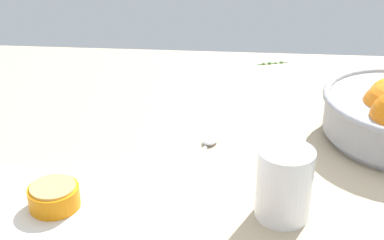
% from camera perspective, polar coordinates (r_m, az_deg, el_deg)
% --- Properties ---
extents(ground_plane, '(1.25, 0.86, 0.03)m').
position_cam_1_polar(ground_plane, '(0.88, 1.98, -3.00)').
color(ground_plane, tan).
extents(juice_glass, '(0.07, 0.07, 0.10)m').
position_cam_1_polar(juice_glass, '(0.69, 9.77, -7.19)').
color(juice_glass, white).
rests_on(juice_glass, ground_plane).
extents(cutting_board, '(0.30, 0.19, 0.02)m').
position_cam_1_polar(cutting_board, '(0.71, -12.21, -9.14)').
color(cutting_board, beige).
rests_on(cutting_board, ground_plane).
extents(orange_half_0, '(0.06, 0.06, 0.03)m').
position_cam_1_polar(orange_half_0, '(0.70, -14.53, -7.89)').
color(orange_half_0, orange).
rests_on(orange_half_0, cutting_board).
extents(spoon, '(0.07, 0.16, 0.01)m').
position_cam_1_polar(spoon, '(0.83, 0.83, -3.48)').
color(spoon, silver).
rests_on(spoon, ground_plane).
extents(herb_sprig_0, '(0.07, 0.02, 0.01)m').
position_cam_1_polar(herb_sprig_0, '(1.20, 8.55, 6.09)').
color(herb_sprig_0, '#447233').
rests_on(herb_sprig_0, ground_plane).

